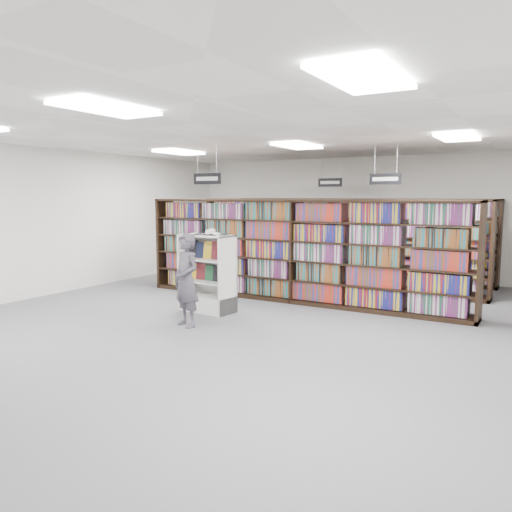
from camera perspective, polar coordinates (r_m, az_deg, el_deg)
The scene contains 18 objects.
floor at distance 8.68m, azimuth -1.20°, elevation -7.61°, with size 12.00×12.00×0.00m, color #515156.
ceiling at distance 8.46m, azimuth -1.25°, elevation 13.86°, with size 10.00×12.00×0.10m, color silver.
wall_back at distance 13.89m, azimuth 11.85°, elevation 4.41°, with size 10.00×0.10×3.20m, color silver.
wall_left at distance 11.82m, azimuth -22.41°, elevation 3.61°, with size 0.10×12.00×3.20m, color silver.
bookshelf_row_near at distance 10.23m, azimuth 4.64°, elevation 0.57°, with size 7.00×0.60×2.10m.
bookshelf_row_mid at distance 12.05m, azimuth 8.76°, elevation 1.48°, with size 7.00×0.60×2.10m.
bookshelf_row_far at distance 13.64m, azimuth 11.39°, elevation 2.06°, with size 7.00×0.60×2.10m.
aisle_sign_left at distance 10.07m, azimuth -5.60°, elevation 8.91°, with size 0.65×0.02×0.80m.
aisle_sign_right at distance 10.57m, azimuth 14.55°, elevation 8.62°, with size 0.65×0.02×0.80m.
aisle_sign_center at distance 13.12m, azimuth 8.45°, elevation 8.41°, with size 0.65×0.02×0.80m.
troffer_front_center at distance 6.13m, azimuth -16.67°, elevation 15.84°, with size 0.60×1.20×0.04m, color white.
troffer_front_right at distance 4.50m, azimuth 12.25°, elevation 19.34°, with size 0.60×1.20×0.04m, color white.
troffer_back_left at distance 11.81m, azimuth -8.77°, elevation 11.62°, with size 0.60×1.20×0.04m, color white.
troffer_back_center at distance 10.21m, azimuth 4.76°, elevation 12.43°, with size 0.60×1.20×0.04m, color white.
troffer_back_right at distance 9.32m, azimuth 22.07°, elevation 12.47°, with size 0.60×1.20×0.04m, color white.
endcap_display at distance 9.48m, azimuth -5.46°, elevation -3.37°, with size 1.08×0.61×1.45m.
open_book at distance 9.30m, azimuth -5.18°, elevation 2.62°, with size 0.72×0.56×0.13m.
shopper at distance 8.36m, azimuth -7.97°, elevation -2.76°, with size 0.57×0.37×1.56m, color #554E5A.
Camera 1 is at (4.39, -7.17, 2.18)m, focal length 35.00 mm.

